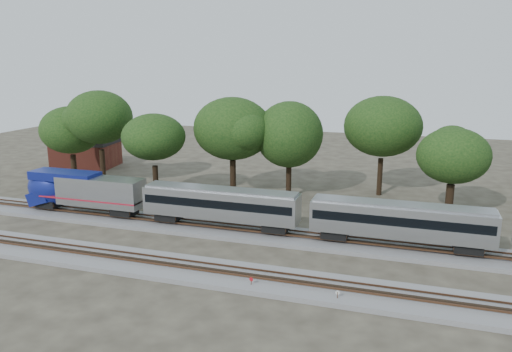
{
  "coord_description": "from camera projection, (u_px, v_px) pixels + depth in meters",
  "views": [
    {
      "loc": [
        13.87,
        -38.57,
        17.06
      ],
      "look_at": [
        -0.22,
        5.0,
        6.31
      ],
      "focal_mm": 35.0,
      "sensor_mm": 36.0,
      "label": 1
    }
  ],
  "objects": [
    {
      "name": "tree_4",
      "position": [
        289.0,
        135.0,
        61.51
      ],
      "size": [
        8.13,
        8.13,
        11.47
      ],
      "color": "black",
      "rests_on": "ground"
    },
    {
      "name": "switch_lever",
      "position": [
        290.0,
        295.0,
        36.6
      ],
      "size": [
        0.53,
        0.34,
        0.3
      ],
      "primitive_type": "cube",
      "rotation": [
        0.0,
        0.0,
        -0.09
      ],
      "color": "#512D19",
      "rests_on": "ground"
    },
    {
      "name": "tree_5",
      "position": [
        383.0,
        127.0,
        62.3
      ],
      "size": [
        9.01,
        9.01,
        12.7
      ],
      "color": "black",
      "rests_on": "ground"
    },
    {
      "name": "tree_1",
      "position": [
        99.0,
        117.0,
        66.46
      ],
      "size": [
        9.67,
        9.67,
        13.63
      ],
      "color": "black",
      "rests_on": "ground"
    },
    {
      "name": "tree_6",
      "position": [
        453.0,
        156.0,
        53.62
      ],
      "size": [
        7.04,
        7.04,
        9.93
      ],
      "color": "black",
      "rests_on": "ground"
    },
    {
      "name": "tree_2",
      "position": [
        154.0,
        137.0,
        60.77
      ],
      "size": [
        7.95,
        7.95,
        11.21
      ],
      "color": "black",
      "rests_on": "ground"
    },
    {
      "name": "train",
      "position": [
        509.0,
        230.0,
        42.09
      ],
      "size": [
        101.04,
        2.88,
        4.24
      ],
      "color": "#AEB1B5",
      "rests_on": "ground"
    },
    {
      "name": "tree_3",
      "position": [
        232.0,
        129.0,
        61.8
      ],
      "size": [
        8.81,
        8.81,
        12.41
      ],
      "color": "black",
      "rests_on": "ground"
    },
    {
      "name": "track_far",
      "position": [
        261.0,
        234.0,
        49.29
      ],
      "size": [
        160.0,
        5.0,
        0.73
      ],
      "color": "slate",
      "rests_on": "ground"
    },
    {
      "name": "ground",
      "position": [
        241.0,
        258.0,
        43.78
      ],
      "size": [
        160.0,
        160.0,
        0.0
      ],
      "primitive_type": "plane",
      "color": "#383328",
      "rests_on": "ground"
    },
    {
      "name": "brick_building",
      "position": [
        86.0,
        152.0,
        81.01
      ],
      "size": [
        10.42,
        7.98,
        4.62
      ],
      "rotation": [
        0.0,
        0.0,
        0.13
      ],
      "color": "maroon",
      "rests_on": "ground"
    },
    {
      "name": "tree_0",
      "position": [
        71.0,
        130.0,
        68.64
      ],
      "size": [
        7.68,
        7.68,
        10.82
      ],
      "color": "black",
      "rests_on": "ground"
    },
    {
      "name": "switch_stand_red",
      "position": [
        251.0,
        282.0,
        37.73
      ],
      "size": [
        0.31,
        0.1,
        0.98
      ],
      "rotation": [
        0.0,
        0.0,
        -0.22
      ],
      "color": "#512D19",
      "rests_on": "ground"
    },
    {
      "name": "switch_stand_white",
      "position": [
        337.0,
        295.0,
        35.59
      ],
      "size": [
        0.31,
        0.12,
        0.98
      ],
      "rotation": [
        0.0,
        0.0,
        0.29
      ],
      "color": "#512D19",
      "rests_on": "ground"
    },
    {
      "name": "track_near",
      "position": [
        224.0,
        274.0,
        40.03
      ],
      "size": [
        160.0,
        5.0,
        0.73
      ],
      "color": "slate",
      "rests_on": "ground"
    }
  ]
}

